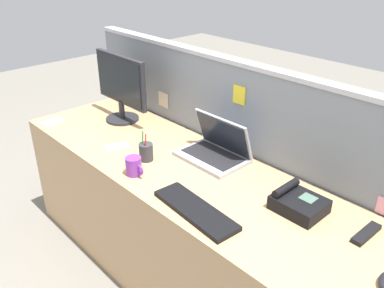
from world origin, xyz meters
The scene contains 12 objects.
ground_plane centered at (0.00, 0.00, 0.00)m, with size 10.00×10.00×0.00m, color slate.
desk centered at (0.00, 0.00, 0.37)m, with size 2.30×0.68×0.74m, color tan.
cubicle_divider centered at (0.00, 0.38, 0.62)m, with size 2.48×0.08×1.24m.
desktop_monitor centered at (-0.74, 0.13, 0.98)m, with size 0.48×0.21×0.43m.
laptop centered at (0.03, 0.20, 0.79)m, with size 0.36×0.25×0.23m.
desk_phone centered at (0.61, 0.11, 0.77)m, with size 0.21×0.18×0.10m.
keyboard_main centered at (0.32, -0.22, 0.75)m, with size 0.44×0.13×0.02m, color black.
pen_cup centered at (-0.20, -0.09, 0.79)m, with size 0.07×0.07×0.17m.
cell_phone_silver_slab centered at (-0.43, -0.13, 0.74)m, with size 0.07×0.13×0.01m, color #B7BAC1.
cell_phone_white_slab centered at (-1.02, -0.24, 0.74)m, with size 0.08×0.14×0.01m, color silver.
tv_remote centered at (0.89, 0.17, 0.75)m, with size 0.04×0.17×0.02m, color black.
coffee_mug centered at (-0.12, -0.23, 0.79)m, with size 0.12×0.08×0.09m.
Camera 1 is at (1.36, -1.21, 1.79)m, focal length 37.95 mm.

